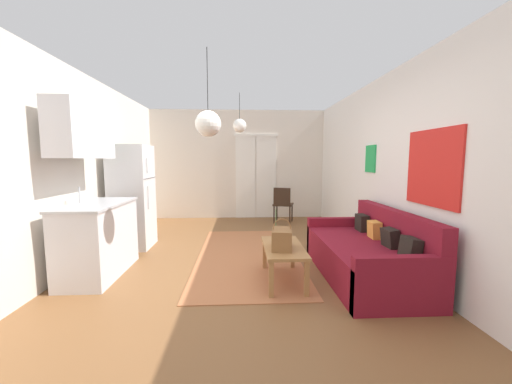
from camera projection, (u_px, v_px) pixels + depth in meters
ground_plane at (236, 283)px, 3.60m from camera, size 4.81×8.30×0.10m
wall_back at (239, 165)px, 7.32m from camera, size 4.41×0.13×2.64m
wall_right at (415, 170)px, 3.56m from camera, size 0.12×7.90×2.64m
wall_left at (44, 170)px, 3.34m from camera, size 0.12×7.90×2.64m
area_rug at (248, 256)px, 4.45m from camera, size 1.47×3.03×0.01m
couch at (369, 255)px, 3.64m from camera, size 0.94×1.92×0.83m
coffee_table at (283, 251)px, 3.49m from camera, size 0.45×0.92×0.43m
bamboo_vase at (276, 235)px, 3.58m from camera, size 0.08×0.08×0.42m
handbag at (282, 239)px, 3.36m from camera, size 0.27×0.36×0.35m
refrigerator at (132, 197)px, 4.84m from camera, size 0.61×0.64×1.68m
kitchen_counter at (94, 211)px, 3.65m from camera, size 0.58×1.19×2.11m
accent_chair at (283, 203)px, 6.72m from camera, size 0.52×0.51×0.82m
pendant_lamp_near at (208, 124)px, 3.25m from camera, size 0.29×0.29×0.95m
pendant_lamp_far at (240, 126)px, 5.39m from camera, size 0.25×0.25×0.71m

